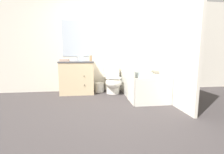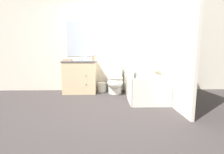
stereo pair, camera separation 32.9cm
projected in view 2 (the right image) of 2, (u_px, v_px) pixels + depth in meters
ground_plane at (110, 111)px, 2.63m from camera, size 14.00×14.00×0.00m
wall_back at (109, 45)px, 4.10m from camera, size 8.00×0.06×2.50m
wall_right at (163, 42)px, 3.30m from camera, size 0.05×2.64×2.50m
vanity_cabinet at (80, 77)px, 3.91m from camera, size 0.84×0.57×0.82m
sink_faucet at (81, 60)px, 4.03m from camera, size 0.14×0.12×0.12m
toilet at (115, 81)px, 3.85m from camera, size 0.40×0.69×0.75m
bathtub at (143, 85)px, 3.50m from camera, size 0.74×1.50×0.53m
shower_curtain at (130, 56)px, 2.92m from camera, size 0.02×0.52×1.91m
wastebasket at (102, 87)px, 4.01m from camera, size 0.24×0.24×0.25m
tissue_box at (85, 59)px, 4.01m from camera, size 0.14×0.11×0.12m
soap_dispenser at (93, 58)px, 3.81m from camera, size 0.06×0.06×0.17m
hand_towel_folded at (68, 60)px, 3.69m from camera, size 0.20×0.17×0.05m
bath_towel_folded at (142, 75)px, 2.89m from camera, size 0.28×0.24×0.10m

